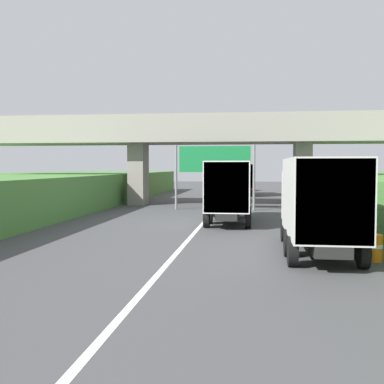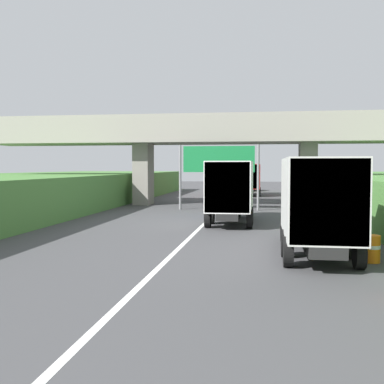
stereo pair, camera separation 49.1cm
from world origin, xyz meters
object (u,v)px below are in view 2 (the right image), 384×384
(overhead_highway_sign, at_px, (219,163))
(car_yellow, at_px, (251,184))
(construction_barrel_2, at_px, (371,248))
(construction_barrel_3, at_px, (346,231))
(truck_blue, at_px, (232,189))
(construction_barrel_4, at_px, (330,219))
(truck_red, at_px, (250,178))
(truck_white, at_px, (316,201))

(overhead_highway_sign, xyz_separation_m, car_yellow, (1.60, 27.84, -2.59))
(construction_barrel_2, height_order, construction_barrel_3, same)
(construction_barrel_2, bearing_deg, overhead_highway_sign, 110.63)
(truck_blue, distance_m, construction_barrel_2, 11.55)
(car_yellow, xyz_separation_m, construction_barrel_4, (5.03, -37.08, -0.40))
(overhead_highway_sign, height_order, truck_red, overhead_highway_sign)
(truck_white, distance_m, construction_barrel_3, 3.91)
(overhead_highway_sign, relative_size, truck_blue, 0.81)
(truck_white, distance_m, construction_barrel_4, 7.87)
(construction_barrel_3, bearing_deg, construction_barrel_2, -89.30)
(construction_barrel_3, bearing_deg, truck_blue, 131.94)
(overhead_highway_sign, relative_size, truck_white, 0.81)
(car_yellow, height_order, construction_barrel_2, car_yellow)
(construction_barrel_4, bearing_deg, truck_red, 100.26)
(truck_red, relative_size, construction_barrel_2, 8.11)
(truck_blue, distance_m, construction_barrel_4, 5.58)
(overhead_highway_sign, height_order, construction_barrel_4, overhead_highway_sign)
(car_yellow, distance_m, construction_barrel_3, 41.73)
(construction_barrel_2, distance_m, construction_barrel_4, 8.68)
(truck_blue, distance_m, car_yellow, 35.61)
(car_yellow, bearing_deg, truck_red, -89.24)
(construction_barrel_2, bearing_deg, truck_red, 97.98)
(truck_white, relative_size, construction_barrel_3, 8.11)
(construction_barrel_2, xyz_separation_m, construction_barrel_3, (-0.05, 4.34, 0.00))
(construction_barrel_3, xyz_separation_m, construction_barrel_4, (-0.06, 4.34, 0.00))
(construction_barrel_3, height_order, construction_barrel_4, same)
(truck_blue, xyz_separation_m, car_yellow, (0.14, 35.59, -1.08))
(truck_blue, bearing_deg, car_yellow, 89.77)
(truck_red, height_order, construction_barrel_3, truck_red)
(truck_white, bearing_deg, car_yellow, 94.44)
(truck_red, relative_size, construction_barrel_4, 8.11)
(truck_blue, height_order, truck_white, same)
(overhead_highway_sign, height_order, construction_barrel_2, overhead_highway_sign)
(truck_white, xyz_separation_m, truck_red, (-3.33, 34.62, 0.00))
(truck_white, bearing_deg, overhead_highway_sign, 106.77)
(truck_red, height_order, car_yellow, truck_red)
(overhead_highway_sign, relative_size, construction_barrel_2, 6.53)
(truck_red, distance_m, construction_barrel_3, 31.82)
(truck_blue, relative_size, construction_barrel_4, 8.11)
(overhead_highway_sign, distance_m, car_yellow, 28.00)
(overhead_highway_sign, distance_m, construction_barrel_4, 11.76)
(overhead_highway_sign, height_order, truck_white, overhead_highway_sign)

